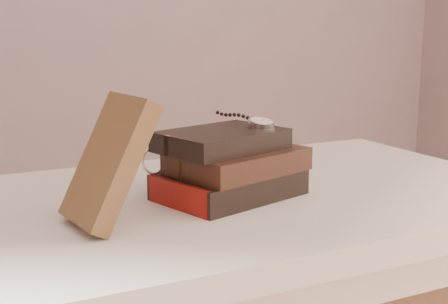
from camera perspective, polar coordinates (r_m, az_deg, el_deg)
name	(u,v)px	position (r m, az deg, el deg)	size (l,w,h in m)	color
table	(237,244)	(1.07, 1.21, -8.42)	(1.00, 0.60, 0.75)	silver
book_stack	(230,166)	(1.00, 0.57, -1.28)	(0.26, 0.21, 0.11)	black
journal	(109,162)	(0.86, -10.53, -0.87)	(0.03, 0.12, 0.19)	#47311B
pocket_watch	(259,122)	(1.02, 3.20, 2.78)	(0.06, 0.15, 0.02)	silver
eyeglasses	(163,159)	(1.00, -5.65, -0.64)	(0.12, 0.13, 0.04)	silver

